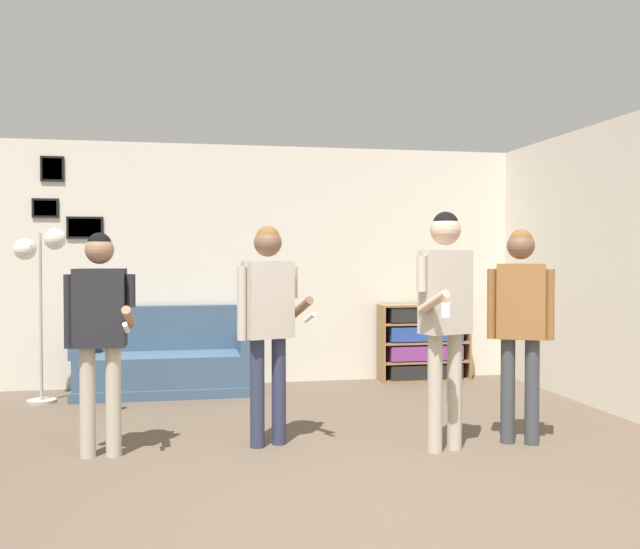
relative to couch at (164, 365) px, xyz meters
The scene contains 12 objects.
ground_plane 4.28m from the couch, 74.36° to the right, with size 20.00×20.00×0.00m, color brown.
wall_back 1.61m from the couch, 19.96° to the left, with size 8.21×0.08×2.70m.
wall_right 4.61m from the couch, 24.50° to the right, with size 0.06×6.90×2.70m.
couch is the anchor object (origin of this frame).
bookshelf 2.97m from the couch, ahead, with size 1.06×0.30×0.89m.
floor_lamp 1.62m from the couch, 165.22° to the right, with size 0.49×0.28×1.72m.
person_player_foreground_left 2.52m from the couch, 99.08° to the right, with size 0.50×0.45×1.62m.
person_player_foreground_center 2.57m from the couch, 70.10° to the right, with size 0.57×0.42×1.68m.
person_watcher_holding_cup 3.53m from the couch, 52.11° to the right, with size 0.48×0.52×1.78m.
person_spectator_near_bookshelf 3.87m from the couch, 43.66° to the right, with size 0.46×0.33×1.65m.
bottle_on_floor 0.92m from the couch, 117.16° to the right, with size 0.07×0.07×0.28m.
drinking_cup 3.06m from the couch, ahead, with size 0.09×0.09×0.10m.
Camera 1 is at (-0.95, -3.58, 1.44)m, focal length 40.00 mm.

